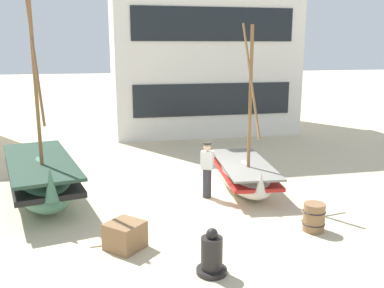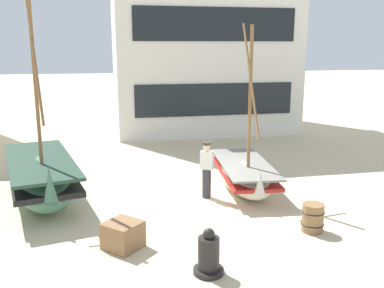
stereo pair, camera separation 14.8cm
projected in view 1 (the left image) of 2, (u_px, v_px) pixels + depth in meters
name	position (u px, v px, depth m)	size (l,w,h in m)	color
ground_plane	(199.00, 197.00, 12.96)	(120.00, 120.00, 0.00)	beige
fishing_boat_near_left	(244.00, 174.00, 13.57)	(1.81, 3.96, 5.10)	silver
fishing_boat_centre_large	(41.00, 177.00, 12.59)	(2.79, 5.23, 6.82)	#427056
fisherman_by_hull	(207.00, 170.00, 12.73)	(0.42, 0.36, 1.68)	#33333D
capstan_winch	(212.00, 256.00, 8.53)	(0.61, 0.61, 0.96)	black
wooden_barrel	(314.00, 217.00, 10.51)	(0.56, 0.56, 0.70)	olive
cargo_crate	(125.00, 235.00, 9.61)	(0.73, 0.73, 0.61)	olive
harbor_building_main	(198.00, 27.00, 23.02)	(9.51, 6.94, 10.72)	white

